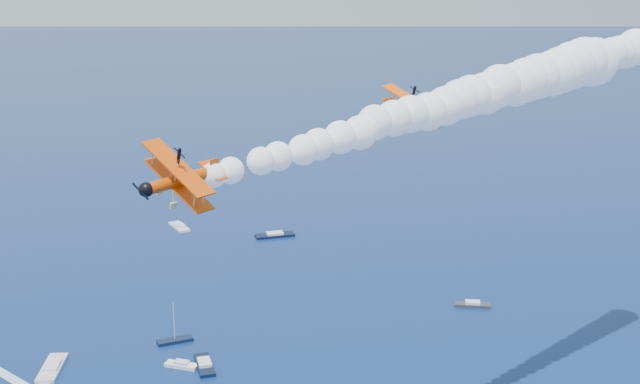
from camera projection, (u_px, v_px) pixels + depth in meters
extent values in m
cube|color=silver|center=(52.00, 368.00, 158.85)|extent=(4.55, 11.55, 0.70)
cube|color=black|center=(275.00, 235.00, 235.73)|extent=(11.49, 5.20, 0.70)
cube|color=black|center=(205.00, 365.00, 159.94)|extent=(4.30, 9.69, 0.70)
cube|color=black|center=(175.00, 341.00, 170.27)|extent=(7.63, 4.16, 0.70)
cube|color=silver|center=(179.00, 227.00, 243.17)|extent=(6.69, 10.63, 0.70)
cube|color=white|center=(182.00, 365.00, 159.84)|extent=(6.78, 4.72, 0.70)
cube|color=#2D313C|center=(473.00, 305.00, 187.98)|extent=(8.32, 4.49, 0.70)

